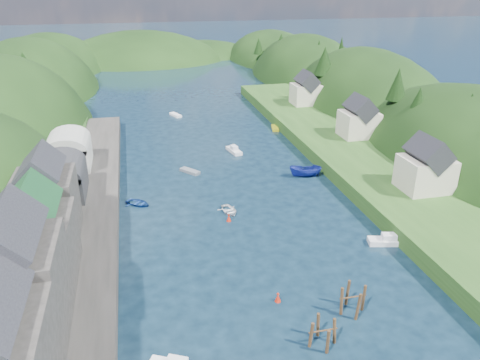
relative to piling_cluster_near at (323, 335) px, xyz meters
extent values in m
plane|color=black|center=(-0.79, 52.78, -1.10)|extent=(600.00, 600.00, 0.00)
ellipsoid|color=black|center=(-45.79, 77.78, -10.20)|extent=(44.00, 75.56, 52.00)
ellipsoid|color=black|center=(-45.79, 120.78, -9.53)|extent=(44.00, 75.56, 48.19)
ellipsoid|color=black|center=(-45.79, 162.78, -7.92)|extent=(44.00, 75.56, 39.00)
ellipsoid|color=black|center=(44.21, 34.78, -8.88)|extent=(36.00, 75.56, 44.49)
ellipsoid|color=black|center=(44.21, 77.78, -9.50)|extent=(36.00, 75.56, 48.00)
ellipsoid|color=black|center=(44.21, 120.78, -8.88)|extent=(36.00, 75.56, 44.49)
ellipsoid|color=black|center=(44.21, 162.78, -7.40)|extent=(36.00, 75.56, 36.00)
ellipsoid|color=black|center=(-10.79, 172.78, -11.10)|extent=(80.00, 60.00, 44.00)
ellipsoid|color=black|center=(17.21, 182.78, -13.10)|extent=(70.00, 56.00, 36.00)
cone|color=black|center=(-40.99, 86.24, 7.14)|extent=(5.28, 5.28, 4.81)
cone|color=black|center=(-41.32, 97.47, 10.80)|extent=(4.77, 4.77, 5.72)
cone|color=black|center=(-35.98, 107.71, 7.45)|extent=(4.07, 4.07, 5.11)
cone|color=black|center=(-39.48, 122.93, 8.47)|extent=(4.56, 4.56, 7.73)
cone|color=black|center=(-41.49, 127.74, 7.07)|extent=(4.75, 4.75, 5.68)
cone|color=black|center=(-41.05, 138.36, 7.73)|extent=(4.27, 4.27, 6.96)
cone|color=black|center=(39.71, 34.38, 9.92)|extent=(5.03, 5.03, 6.41)
cone|color=black|center=(35.14, 42.17, 9.11)|extent=(5.29, 5.29, 7.17)
cone|color=black|center=(35.61, 50.54, 11.52)|extent=(4.07, 4.07, 6.27)
cone|color=black|center=(41.21, 63.14, 6.93)|extent=(3.40, 3.40, 5.53)
cone|color=black|center=(40.18, 77.93, 9.93)|extent=(4.94, 4.94, 8.00)
cone|color=black|center=(32.65, 80.44, 11.42)|extent=(5.25, 5.25, 6.94)
cone|color=black|center=(42.55, 92.60, 11.60)|extent=(3.36, 3.36, 8.47)
cone|color=black|center=(42.14, 107.77, 9.55)|extent=(4.57, 4.57, 6.98)
cone|color=black|center=(40.40, 119.91, 7.89)|extent=(3.59, 3.59, 6.09)
cone|color=black|center=(37.24, 130.68, 10.11)|extent=(4.14, 4.14, 5.24)
cone|color=black|center=(31.74, 140.47, 7.44)|extent=(3.83, 3.83, 5.78)
cube|color=#2D2B28|center=(-24.79, 22.78, -0.10)|extent=(12.00, 110.00, 2.00)
cube|color=#234719|center=(-31.79, 22.78, 0.15)|extent=(12.00, 110.00, 2.50)
cube|color=#2D2B28|center=(-26.79, 5.78, 5.40)|extent=(8.00, 9.00, 9.00)
cube|color=black|center=(-26.79, 5.78, 10.86)|extent=(5.88, 9.36, 5.88)
cube|color=#2D2B28|center=(-26.79, 14.78, 4.40)|extent=(8.00, 9.00, 7.00)
cube|color=#1E592D|center=(-26.79, 14.78, 8.86)|extent=(5.88, 9.36, 5.88)
cube|color=#2D2B28|center=(-26.79, 23.78, 4.90)|extent=(7.00, 8.00, 8.00)
cube|color=black|center=(-26.79, 23.78, 9.74)|extent=(5.15, 8.32, 5.15)
cube|color=#2D2D30|center=(-26.79, 35.78, 2.90)|extent=(7.00, 9.00, 4.00)
cylinder|color=#2D2D30|center=(-26.79, 35.78, 4.90)|extent=(7.00, 9.00, 7.00)
cube|color=#B2B2A8|center=(-26.79, 47.78, 2.90)|extent=(7.00, 9.00, 4.00)
cylinder|color=#B2B2A8|center=(-26.79, 47.78, 4.90)|extent=(7.00, 9.00, 7.00)
cube|color=#234719|center=(24.21, 42.78, 0.10)|extent=(16.00, 120.00, 2.40)
cube|color=beige|center=(26.21, 24.78, 3.80)|extent=(7.00, 6.00, 5.00)
cube|color=black|center=(26.21, 24.78, 7.14)|extent=(5.15, 6.24, 5.15)
cube|color=beige|center=(28.21, 50.78, 3.80)|extent=(7.00, 6.00, 5.00)
cube|color=black|center=(28.21, 50.78, 7.14)|extent=(5.15, 6.24, 5.15)
cube|color=beige|center=(27.21, 77.78, 3.80)|extent=(7.00, 6.00, 5.00)
cube|color=black|center=(27.21, 77.78, 7.14)|extent=(5.15, 6.24, 5.15)
cylinder|color=#382314|center=(1.18, 0.00, -0.03)|extent=(0.32, 0.32, 3.34)
cylinder|color=#382314|center=(0.00, 1.18, -0.03)|extent=(0.32, 0.32, 3.34)
cylinder|color=#382314|center=(-1.18, 0.00, -0.03)|extent=(0.32, 0.32, 3.34)
cylinder|color=#382314|center=(0.00, -1.18, -0.03)|extent=(0.32, 0.32, 3.34)
cylinder|color=#382314|center=(0.00, 0.00, 0.55)|extent=(2.83, 0.16, 0.16)
cylinder|color=#382314|center=(5.97, 3.69, 0.17)|extent=(0.32, 0.32, 3.75)
cylinder|color=#382314|center=(4.76, 4.90, 0.17)|extent=(0.32, 0.32, 3.75)
cylinder|color=#382314|center=(3.54, 3.69, 0.17)|extent=(0.32, 0.32, 3.75)
cylinder|color=#382314|center=(4.76, 2.48, 0.17)|extent=(0.32, 0.32, 3.75)
cylinder|color=#382314|center=(4.76, 3.69, 0.79)|extent=(2.91, 0.16, 0.16)
cone|color=#AE1F0D|center=(-2.15, 7.07, -0.65)|extent=(0.70, 0.70, 0.90)
sphere|color=#AE1F0D|center=(-2.15, 7.07, -0.15)|extent=(0.30, 0.30, 0.30)
cone|color=#AE1F0D|center=(-3.58, 25.83, -0.65)|extent=(0.70, 0.70, 0.90)
sphere|color=#AE1F0D|center=(-3.58, 25.83, -0.15)|extent=(0.30, 0.30, 0.30)
imported|color=navy|center=(-15.96, 34.06, -0.82)|extent=(5.03, 4.90, 0.85)
imported|color=navy|center=(12.63, 38.57, -0.16)|extent=(5.92, 2.96, 2.19)
cube|color=slate|center=(-6.62, 45.02, -0.85)|extent=(3.49, 3.91, 0.55)
cube|color=silver|center=(15.38, 15.11, -0.77)|extent=(5.46, 2.87, 0.73)
cube|color=silver|center=(15.38, 15.11, -0.02)|extent=(2.05, 1.59, 0.70)
cube|color=white|center=(-5.32, 82.60, -0.84)|extent=(2.83, 4.38, 0.58)
cube|color=gold|center=(15.68, 66.38, -0.84)|extent=(2.18, 4.38, 0.59)
imported|color=silver|center=(-2.95, 28.52, -0.84)|extent=(3.50, 4.38, 0.81)
cube|color=silver|center=(3.27, 53.54, -0.80)|extent=(2.51, 4.93, 0.66)
cube|color=silver|center=(3.27, 53.54, -0.09)|extent=(1.41, 1.84, 0.70)
camera|label=1|loc=(-15.29, -31.64, 30.72)|focal=35.00mm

